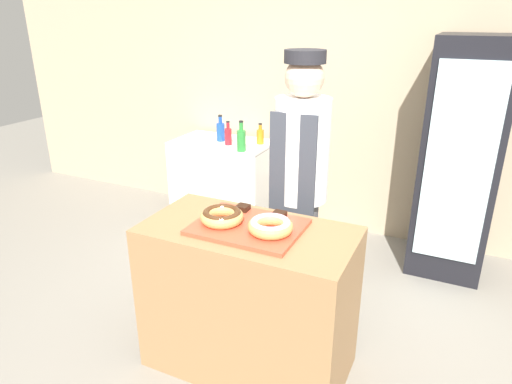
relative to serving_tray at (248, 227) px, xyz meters
name	(u,v)px	position (x,y,z in m)	size (l,w,h in m)	color
ground_plane	(249,361)	(0.00, 0.00, -0.92)	(14.00, 14.00, 0.00)	gray
wall_back	(352,91)	(0.00, 2.13, 0.43)	(8.00, 0.06, 2.70)	tan
display_counter	(249,299)	(0.00, 0.00, -0.47)	(1.17, 0.61, 0.91)	#997047
serving_tray	(248,227)	(0.00, 0.00, 0.00)	(0.58, 0.45, 0.02)	#D84C33
donut_chocolate_glaze	(222,216)	(-0.14, -0.03, 0.05)	(0.24, 0.24, 0.07)	tan
donut_light_glaze	(270,226)	(0.14, -0.03, 0.05)	(0.24, 0.24, 0.07)	tan
brownie_back_left	(243,208)	(-0.11, 0.16, 0.03)	(0.07, 0.07, 0.03)	black
brownie_back_right	(279,215)	(0.11, 0.16, 0.03)	(0.07, 0.07, 0.03)	black
baker_person	(300,184)	(0.07, 0.61, 0.05)	(0.35, 0.35, 1.81)	#4C4C51
beverage_fridge	(460,160)	(0.98, 1.76, 0.01)	(0.56, 0.63, 1.86)	black
chest_freezer	(224,181)	(-1.14, 1.76, -0.50)	(0.96, 0.57, 0.84)	white
bottle_green	(241,139)	(-0.83, 1.54, 0.02)	(0.08, 0.08, 0.28)	#2D8C38
bottle_orange	(260,136)	(-0.78, 1.84, -0.01)	(0.07, 0.07, 0.20)	orange
bottle_blue	(221,131)	(-1.17, 1.77, 0.02)	(0.08, 0.08, 0.26)	#1E4CB2
bottle_red	(228,136)	(-1.04, 1.68, 0.00)	(0.07, 0.07, 0.23)	red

